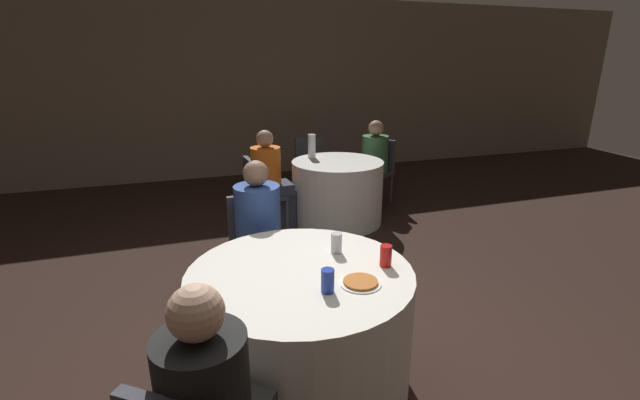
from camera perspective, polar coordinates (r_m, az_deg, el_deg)
ground_plane at (r=2.85m, az=-0.45°, el=-21.65°), size 16.00×16.00×0.00m
wall_back at (r=7.12m, az=-13.52°, el=14.12°), size 16.00×0.06×2.80m
table_near at (r=2.54m, az=-2.56°, el=-16.78°), size 1.24×1.24×0.73m
table_far at (r=5.00m, az=2.31°, el=1.08°), size 1.05×1.05×0.73m
chair_near_north at (r=3.34m, az=-8.50°, el=-5.16°), size 0.42×0.43×0.85m
chair_far_northeast at (r=5.72m, az=7.72°, el=4.63°), size 0.56×0.56×0.85m
chair_far_north at (r=5.80m, az=-1.25°, el=4.97°), size 0.41×0.42×0.85m
chair_far_west at (r=4.65m, az=-8.17°, el=1.51°), size 0.43×0.43×0.85m
person_orange_shirt at (r=4.68m, az=-6.29°, el=2.40°), size 0.50×0.33×1.14m
person_blue_shirt at (r=3.18m, az=-7.88°, el=-5.08°), size 0.34×0.51×1.15m
person_green_jacket at (r=5.58m, az=6.92°, el=4.84°), size 0.48×0.45×1.11m
pizza_plate_near at (r=2.23m, az=5.42°, el=-10.86°), size 0.21×0.21×0.02m
soda_can_blue at (r=2.12m, az=1.03°, el=-10.72°), size 0.07×0.07×0.12m
soda_can_red at (r=2.40m, az=8.77°, el=-7.36°), size 0.07×0.07×0.12m
soda_can_silver at (r=2.54m, az=2.20°, el=-5.76°), size 0.07×0.07×0.12m
bottle_far at (r=5.06m, az=-1.11°, el=7.20°), size 0.09×0.09×0.28m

